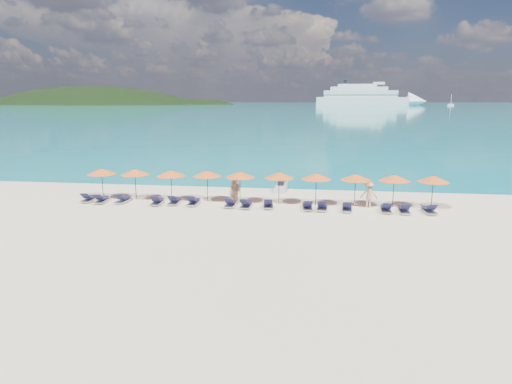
# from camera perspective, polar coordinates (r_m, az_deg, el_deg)

# --- Properties ---
(ground) EXTENTS (1400.00, 1400.00, 0.00)m
(ground) POSITION_cam_1_polar(r_m,az_deg,el_deg) (25.52, -0.90, -4.05)
(ground) COLOR beige
(sea) EXTENTS (1600.00, 1300.00, 0.01)m
(sea) POSITION_cam_1_polar(r_m,az_deg,el_deg) (684.26, 7.48, 11.56)
(sea) COLOR #1FA9B2
(sea) RESTS_ON ground
(headland_main) EXTENTS (374.00, 242.00, 126.50)m
(headland_main) POSITION_cam_1_polar(r_m,az_deg,el_deg) (642.33, -20.79, 7.44)
(headland_main) COLOR black
(headland_main) RESTS_ON ground
(headland_small) EXTENTS (162.00, 126.00, 85.50)m
(headland_small) POSITION_cam_1_polar(r_m,az_deg,el_deg) (605.55, -7.16, 8.18)
(headland_small) COLOR black
(headland_small) RESTS_ON ground
(cruise_ship) EXTENTS (127.42, 24.80, 35.29)m
(cruise_ship) POSITION_cam_1_polar(r_m,az_deg,el_deg) (533.66, 15.12, 12.07)
(cruise_ship) COLOR silver
(cruise_ship) RESTS_ON ground
(sailboat_near) EXTENTS (5.47, 1.82, 10.02)m
(sailboat_near) POSITION_cam_1_polar(r_m,az_deg,el_deg) (621.74, 24.54, 10.62)
(sailboat_near) COLOR silver
(sailboat_near) RESTS_ON ground
(sailboat_far) EXTENTS (6.65, 2.22, 12.18)m
(sailboat_far) POSITION_cam_1_polar(r_m,az_deg,el_deg) (528.54, 24.53, 10.54)
(sailboat_far) COLOR silver
(sailboat_far) RESTS_ON ground
(jetski) EXTENTS (0.94, 2.22, 0.77)m
(jetski) POSITION_cam_1_polar(r_m,az_deg,el_deg) (34.25, 3.39, 0.70)
(jetski) COLOR #B8B6CD
(jetski) RESTS_ON ground
(beachgoer_a) EXTENTS (0.63, 0.47, 1.57)m
(beachgoer_a) POSITION_cam_1_polar(r_m,az_deg,el_deg) (30.23, -3.04, 0.05)
(beachgoer_a) COLOR tan
(beachgoer_a) RESTS_ON ground
(beachgoer_b) EXTENTS (1.02, 0.88, 1.82)m
(beachgoer_b) POSITION_cam_1_polar(r_m,az_deg,el_deg) (29.94, -2.80, 0.18)
(beachgoer_b) COLOR tan
(beachgoer_b) RESTS_ON ground
(beachgoer_c) EXTENTS (1.17, 0.58, 1.77)m
(beachgoer_c) POSITION_cam_1_polar(r_m,az_deg,el_deg) (29.78, 14.82, -0.34)
(beachgoer_c) COLOR tan
(beachgoer_c) RESTS_ON ground
(umbrella_0) EXTENTS (2.10, 2.10, 2.28)m
(umbrella_0) POSITION_cam_1_polar(r_m,az_deg,el_deg) (33.16, -19.91, 2.59)
(umbrella_0) COLOR black
(umbrella_0) RESTS_ON ground
(umbrella_1) EXTENTS (2.10, 2.10, 2.28)m
(umbrella_1) POSITION_cam_1_polar(r_m,az_deg,el_deg) (32.18, -15.87, 2.58)
(umbrella_1) COLOR black
(umbrella_1) RESTS_ON ground
(umbrella_2) EXTENTS (2.10, 2.10, 2.28)m
(umbrella_2) POSITION_cam_1_polar(r_m,az_deg,el_deg) (31.05, -11.29, 2.47)
(umbrella_2) COLOR black
(umbrella_2) RESTS_ON ground
(umbrella_3) EXTENTS (2.10, 2.10, 2.28)m
(umbrella_3) POSITION_cam_1_polar(r_m,az_deg,el_deg) (30.54, -6.53, 2.47)
(umbrella_3) COLOR black
(umbrella_3) RESTS_ON ground
(umbrella_4) EXTENTS (2.10, 2.10, 2.28)m
(umbrella_4) POSITION_cam_1_polar(r_m,az_deg,el_deg) (29.95, -2.16, 2.35)
(umbrella_4) COLOR black
(umbrella_4) RESTS_ON ground
(umbrella_5) EXTENTS (2.10, 2.10, 2.28)m
(umbrella_5) POSITION_cam_1_polar(r_m,az_deg,el_deg) (29.67, 3.10, 2.25)
(umbrella_5) COLOR black
(umbrella_5) RESTS_ON ground
(umbrella_6) EXTENTS (2.10, 2.10, 2.28)m
(umbrella_6) POSITION_cam_1_polar(r_m,az_deg,el_deg) (29.50, 8.05, 2.08)
(umbrella_6) COLOR black
(umbrella_6) RESTS_ON ground
(umbrella_7) EXTENTS (2.10, 2.10, 2.28)m
(umbrella_7) POSITION_cam_1_polar(r_m,az_deg,el_deg) (29.67, 13.15, 1.94)
(umbrella_7) COLOR black
(umbrella_7) RESTS_ON ground
(umbrella_8) EXTENTS (2.10, 2.10, 2.28)m
(umbrella_8) POSITION_cam_1_polar(r_m,az_deg,el_deg) (30.12, 17.97, 1.81)
(umbrella_8) COLOR black
(umbrella_8) RESTS_ON ground
(umbrella_9) EXTENTS (2.10, 2.10, 2.28)m
(umbrella_9) POSITION_cam_1_polar(r_m,az_deg,el_deg) (30.62, 22.60, 1.63)
(umbrella_9) COLOR black
(umbrella_9) RESTS_ON ground
(lounger_0) EXTENTS (0.74, 1.74, 0.66)m
(lounger_0) POSITION_cam_1_polar(r_m,az_deg,el_deg) (32.88, -21.39, -0.77)
(lounger_0) COLOR silver
(lounger_0) RESTS_ON ground
(lounger_1) EXTENTS (0.79, 1.75, 0.66)m
(lounger_1) POSITION_cam_1_polar(r_m,az_deg,el_deg) (32.17, -19.90, -0.93)
(lounger_1) COLOR silver
(lounger_1) RESTS_ON ground
(lounger_2) EXTENTS (0.76, 1.74, 0.66)m
(lounger_2) POSITION_cam_1_polar(r_m,az_deg,el_deg) (31.71, -17.30, -0.93)
(lounger_2) COLOR silver
(lounger_2) RESTS_ON ground
(lounger_3) EXTENTS (0.73, 1.74, 0.66)m
(lounger_3) POSITION_cam_1_polar(r_m,az_deg,el_deg) (30.51, -13.05, -1.20)
(lounger_3) COLOR silver
(lounger_3) RESTS_ON ground
(lounger_4) EXTENTS (0.72, 1.73, 0.66)m
(lounger_4) POSITION_cam_1_polar(r_m,az_deg,el_deg) (30.38, -10.82, -1.15)
(lounger_4) COLOR silver
(lounger_4) RESTS_ON ground
(lounger_5) EXTENTS (0.64, 1.71, 0.66)m
(lounger_5) POSITION_cam_1_polar(r_m,az_deg,el_deg) (29.91, -8.35, -1.27)
(lounger_5) COLOR silver
(lounger_5) RESTS_ON ground
(lounger_6) EXTENTS (0.68, 1.72, 0.66)m
(lounger_6) POSITION_cam_1_polar(r_m,az_deg,el_deg) (29.15, -3.42, -1.52)
(lounger_6) COLOR silver
(lounger_6) RESTS_ON ground
(lounger_7) EXTENTS (0.66, 1.72, 0.66)m
(lounger_7) POSITION_cam_1_polar(r_m,az_deg,el_deg) (28.85, -1.33, -1.65)
(lounger_7) COLOR silver
(lounger_7) RESTS_ON ground
(lounger_8) EXTENTS (0.79, 1.75, 0.66)m
(lounger_8) POSITION_cam_1_polar(r_m,az_deg,el_deg) (28.86, 1.64, -1.64)
(lounger_8) COLOR silver
(lounger_8) RESTS_ON ground
(lounger_9) EXTENTS (0.75, 1.74, 0.66)m
(lounger_9) POSITION_cam_1_polar(r_m,az_deg,el_deg) (28.57, 6.87, -1.87)
(lounger_9) COLOR silver
(lounger_9) RESTS_ON ground
(lounger_10) EXTENTS (0.77, 1.75, 0.66)m
(lounger_10) POSITION_cam_1_polar(r_m,az_deg,el_deg) (28.59, 8.83, -1.92)
(lounger_10) COLOR silver
(lounger_10) RESTS_ON ground
(lounger_11) EXTENTS (0.77, 1.75, 0.66)m
(lounger_11) POSITION_cam_1_polar(r_m,az_deg,el_deg) (28.64, 12.03, -2.02)
(lounger_11) COLOR silver
(lounger_11) RESTS_ON ground
(lounger_12) EXTENTS (0.72, 1.73, 0.66)m
(lounger_12) POSITION_cam_1_polar(r_m,az_deg,el_deg) (29.01, 16.94, -2.11)
(lounger_12) COLOR silver
(lounger_12) RESTS_ON ground
(lounger_13) EXTENTS (0.72, 1.73, 0.66)m
(lounger_13) POSITION_cam_1_polar(r_m,az_deg,el_deg) (29.12, 19.14, -2.20)
(lounger_13) COLOR silver
(lounger_13) RESTS_ON ground
(lounger_14) EXTENTS (0.77, 1.75, 0.66)m
(lounger_14) POSITION_cam_1_polar(r_m,az_deg,el_deg) (29.62, 22.06, -2.19)
(lounger_14) COLOR silver
(lounger_14) RESTS_ON ground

